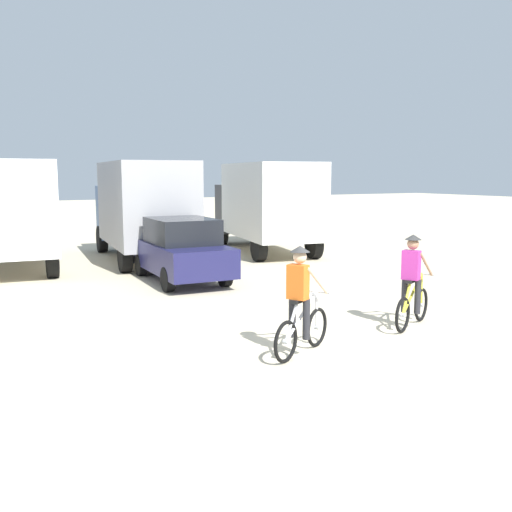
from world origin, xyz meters
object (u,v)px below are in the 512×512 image
at_px(box_truck_white_box, 266,203).
at_px(cyclist_orange_shirt, 301,305).
at_px(box_truck_avon_van, 10,209).
at_px(sedan_parked, 181,250).
at_px(box_truck_grey_hauler, 142,206).
at_px(cyclist_cowboy_hat, 412,285).

bearing_deg(box_truck_white_box, cyclist_orange_shirt, -117.34).
distance_m(box_truck_white_box, cyclist_orange_shirt, 12.90).
height_order(box_truck_avon_van, cyclist_orange_shirt, box_truck_avon_van).
relative_size(sedan_parked, cyclist_orange_shirt, 2.35).
relative_size(box_truck_avon_van, sedan_parked, 1.62).
xyz_separation_m(box_truck_grey_hauler, box_truck_white_box, (4.81, -0.08, 0.00)).
bearing_deg(cyclist_cowboy_hat, sedan_parked, 107.05).
xyz_separation_m(box_truck_white_box, cyclist_orange_shirt, (-5.91, -11.42, -1.03)).
height_order(box_truck_grey_hauler, cyclist_cowboy_hat, box_truck_grey_hauler).
bearing_deg(cyclist_orange_shirt, box_truck_avon_van, 104.43).
distance_m(sedan_parked, cyclist_cowboy_hat, 7.07).
bearing_deg(cyclist_orange_shirt, sedan_parked, 83.89).
xyz_separation_m(box_truck_grey_hauler, sedan_parked, (-0.33, -4.32, -0.99)).
bearing_deg(sedan_parked, cyclist_cowboy_hat, -72.95).
height_order(box_truck_avon_van, box_truck_white_box, same).
bearing_deg(box_truck_white_box, box_truck_avon_van, 177.23).
bearing_deg(box_truck_avon_van, cyclist_cowboy_hat, -62.72).
height_order(box_truck_grey_hauler, sedan_parked, box_truck_grey_hauler).
xyz_separation_m(box_truck_white_box, cyclist_cowboy_hat, (-3.06, -11.00, -1.03)).
bearing_deg(box_truck_grey_hauler, cyclist_orange_shirt, -95.45).
relative_size(box_truck_avon_van, cyclist_cowboy_hat, 3.81).
distance_m(box_truck_grey_hauler, cyclist_cowboy_hat, 11.26).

